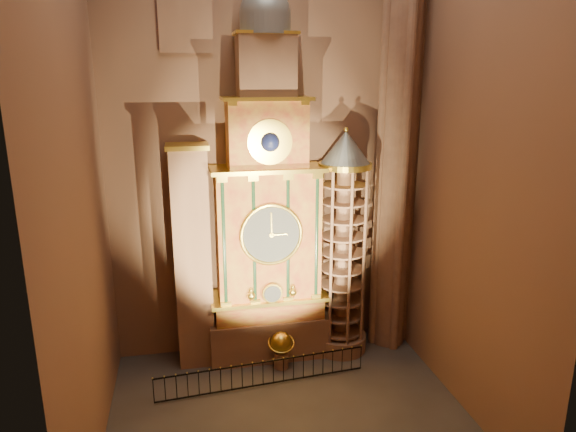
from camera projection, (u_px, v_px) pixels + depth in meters
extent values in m
plane|color=#383330|center=(290.00, 417.00, 20.17)|extent=(14.00, 14.00, 0.00)
plane|color=#895F4A|center=(263.00, 121.00, 22.97)|extent=(22.00, 0.00, 22.00)
plane|color=#895F4A|center=(70.00, 141.00, 15.93)|extent=(0.00, 22.00, 22.00)
plane|color=#895F4A|center=(478.00, 132.00, 18.67)|extent=(0.00, 22.00, 22.00)
cube|color=#8C634C|center=(269.00, 334.00, 24.63)|extent=(5.60, 2.20, 2.00)
cube|color=maroon|center=(268.00, 305.00, 24.24)|extent=(5.00, 2.00, 1.00)
cube|color=yellow|center=(268.00, 295.00, 24.05)|extent=(5.40, 2.30, 0.18)
cube|color=maroon|center=(267.00, 234.00, 23.33)|extent=(4.60, 2.00, 6.00)
cylinder|color=black|center=(224.00, 243.00, 22.11)|extent=(0.32, 0.32, 5.60)
cylinder|color=black|center=(254.00, 241.00, 22.37)|extent=(0.32, 0.32, 5.60)
cylinder|color=black|center=(287.00, 239.00, 22.66)|extent=(0.32, 0.32, 5.60)
cylinder|color=black|center=(316.00, 237.00, 22.92)|extent=(0.32, 0.32, 5.60)
cube|color=yellow|center=(267.00, 168.00, 22.48)|extent=(5.00, 2.25, 0.18)
cylinder|color=#2D3033|center=(271.00, 235.00, 22.29)|extent=(2.60, 0.12, 2.60)
torus|color=yellow|center=(271.00, 235.00, 22.25)|extent=(2.80, 0.16, 2.80)
cylinder|color=yellow|center=(272.00, 293.00, 22.86)|extent=(0.90, 0.10, 0.90)
sphere|color=yellow|center=(251.00, 296.00, 22.73)|extent=(0.36, 0.36, 0.36)
sphere|color=yellow|center=(293.00, 292.00, 23.10)|extent=(0.36, 0.36, 0.36)
cube|color=maroon|center=(266.00, 135.00, 22.15)|extent=(3.40, 1.80, 3.00)
sphere|color=#0C1940|center=(270.00, 142.00, 21.34)|extent=(0.80, 0.80, 0.80)
cube|color=yellow|center=(266.00, 98.00, 21.70)|extent=(3.80, 2.00, 0.15)
cube|color=#8C634C|center=(266.00, 68.00, 21.42)|extent=(2.40, 1.60, 2.60)
sphere|color=slate|center=(265.00, 14.00, 20.87)|extent=(2.10, 2.10, 2.10)
cube|color=#8C634C|center=(193.00, 260.00, 22.92)|extent=(1.60, 1.40, 10.00)
cube|color=yellow|center=(195.00, 305.00, 23.05)|extent=(1.35, 0.10, 2.10)
cube|color=#4B2514|center=(195.00, 306.00, 22.99)|extent=(1.05, 0.04, 1.75)
cube|color=yellow|center=(192.00, 251.00, 22.37)|extent=(1.35, 0.10, 2.10)
cube|color=#4B2514|center=(192.00, 251.00, 22.31)|extent=(1.05, 0.04, 1.75)
cube|color=yellow|center=(189.00, 192.00, 21.69)|extent=(1.35, 0.10, 2.10)
cube|color=#4B2514|center=(189.00, 193.00, 21.63)|extent=(1.05, 0.04, 1.75)
cube|color=yellow|center=(187.00, 146.00, 21.59)|extent=(1.80, 1.60, 0.20)
cylinder|color=#8C634C|center=(340.00, 341.00, 25.19)|extent=(2.50, 2.50, 0.80)
cylinder|color=#8C634C|center=(342.00, 254.00, 24.02)|extent=(0.70, 0.70, 8.20)
cylinder|color=yellow|center=(345.00, 166.00, 22.92)|extent=(2.40, 2.40, 0.25)
cone|color=slate|center=(346.00, 148.00, 22.71)|extent=(2.30, 2.30, 1.50)
sphere|color=yellow|center=(346.00, 129.00, 22.50)|extent=(0.20, 0.20, 0.20)
cylinder|color=#8C634C|center=(399.00, 121.00, 23.22)|extent=(1.60, 1.60, 22.00)
cylinder|color=#8C634C|center=(416.00, 121.00, 23.37)|extent=(0.44, 0.44, 22.00)
cylinder|color=#8C634C|center=(382.00, 121.00, 23.06)|extent=(0.44, 0.44, 22.00)
cylinder|color=#8C634C|center=(392.00, 120.00, 23.97)|extent=(0.44, 0.44, 22.00)
cylinder|color=#8C634C|center=(407.00, 122.00, 22.46)|extent=(0.44, 0.44, 22.00)
cylinder|color=#8C634C|center=(281.00, 360.00, 23.54)|extent=(0.66, 0.66, 0.77)
sphere|color=gold|center=(281.00, 342.00, 23.31)|extent=(0.99, 0.99, 0.99)
torus|color=gold|center=(281.00, 342.00, 23.31)|extent=(1.29, 1.22, 0.53)
cube|color=black|center=(263.00, 362.00, 21.86)|extent=(9.11, 0.81, 0.05)
cube|color=black|center=(263.00, 384.00, 22.14)|extent=(9.11, 0.81, 0.05)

